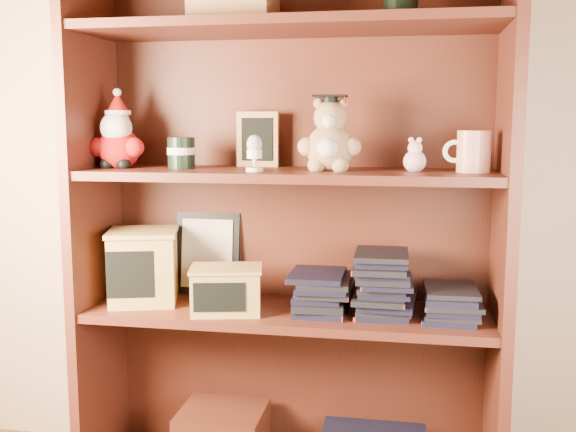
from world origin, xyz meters
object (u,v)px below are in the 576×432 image
Objects in this scene: grad_teddy_bear at (330,141)px; teacher_mug at (473,152)px; treats_box at (143,266)px; bookcase at (290,228)px.

teacher_mug is at bearing 0.97° from grad_teddy_bear.
bookcase is at bearing 6.79° from treats_box.
bookcase is 6.50× the size of treats_box.
treats_box is (-0.43, -0.05, -0.12)m from bookcase.
bookcase is 12.83× the size of teacher_mug.
teacher_mug is at bearing -5.78° from bookcase.
treats_box is at bearing -179.94° from teacher_mug.
bookcase is 0.28m from grad_teddy_bear.
grad_teddy_bear is 1.70× the size of teacher_mug.
bookcase is at bearing 154.55° from grad_teddy_bear.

